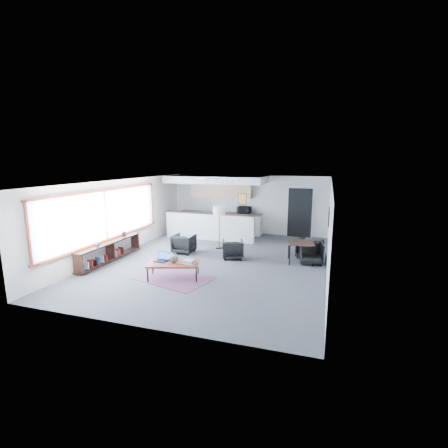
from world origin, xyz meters
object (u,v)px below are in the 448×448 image
(book_stack, at_px, (189,262))
(floor_lamp, at_px, (219,212))
(armchair_right, at_px, (233,248))
(dining_table, at_px, (301,244))
(armchair_left, at_px, (184,243))
(ceramic_pot, at_px, (173,258))
(dining_chair_far, at_px, (310,249))
(coffee_table, at_px, (174,263))
(laptop, at_px, (162,258))
(dining_chair_near, at_px, (311,254))
(microwave, at_px, (244,209))

(book_stack, xyz_separation_m, floor_lamp, (-0.25, 3.33, 0.89))
(armchair_right, bearing_deg, dining_table, 166.82)
(armchair_left, bearing_deg, ceramic_pot, 108.94)
(armchair_right, relative_size, dining_chair_far, 1.09)
(book_stack, height_order, armchair_right, armchair_right)
(coffee_table, distance_m, ceramic_pot, 0.18)
(dining_table, bearing_deg, floor_lamp, 164.56)
(coffee_table, distance_m, dining_table, 4.12)
(laptop, distance_m, floor_lamp, 3.50)
(ceramic_pot, height_order, armchair_left, ceramic_pot)
(armchair_left, distance_m, dining_chair_far, 4.37)
(coffee_table, xyz_separation_m, armchair_right, (1.05, 2.30, -0.08))
(armchair_left, distance_m, floor_lamp, 1.73)
(book_stack, xyz_separation_m, armchair_left, (-1.26, 2.38, -0.14))
(dining_table, relative_size, dining_chair_far, 1.44)
(floor_lamp, bearing_deg, book_stack, -85.79)
(laptop, height_order, dining_table, laptop)
(dining_chair_far, bearing_deg, coffee_table, 60.70)
(laptop, distance_m, ceramic_pot, 0.38)
(floor_lamp, bearing_deg, dining_chair_far, -4.63)
(armchair_right, bearing_deg, dining_chair_far, 178.91)
(book_stack, relative_size, dining_table, 0.38)
(laptop, bearing_deg, armchair_left, 106.34)
(laptop, xyz_separation_m, dining_chair_far, (3.86, 3.08, -0.22))
(coffee_table, bearing_deg, dining_table, 19.76)
(book_stack, xyz_separation_m, dining_chair_near, (3.12, 2.53, -0.19))
(laptop, relative_size, armchair_left, 0.53)
(laptop, height_order, armchair_left, armchair_left)
(microwave, bearing_deg, ceramic_pot, -89.64)
(armchair_right, bearing_deg, floor_lamp, -71.27)
(book_stack, height_order, microwave, microwave)
(armchair_right, xyz_separation_m, dining_chair_far, (2.46, 0.80, -0.03))
(armchair_right, bearing_deg, coffee_table, 46.38)
(coffee_table, relative_size, laptop, 4.11)
(floor_lamp, relative_size, microwave, 2.80)
(dining_chair_near, distance_m, microwave, 4.67)
(dining_chair_near, relative_size, dining_chair_far, 1.00)
(laptop, distance_m, dining_chair_far, 4.94)
(coffee_table, bearing_deg, armchair_left, 90.20)
(dining_chair_near, xyz_separation_m, dining_chair_far, (-0.08, 0.53, -0.00))
(armchair_right, xyz_separation_m, dining_chair_near, (2.53, 0.27, -0.03))
(ceramic_pot, relative_size, dining_table, 0.30)
(coffee_table, relative_size, dining_table, 1.72)
(ceramic_pot, bearing_deg, dining_chair_far, 41.95)
(laptop, relative_size, dining_chair_far, 0.60)
(book_stack, bearing_deg, laptop, -179.35)
(floor_lamp, bearing_deg, dining_table, -15.44)
(armchair_left, bearing_deg, book_stack, 118.48)
(ceramic_pot, height_order, book_stack, ceramic_pot)
(ceramic_pot, relative_size, dining_chair_far, 0.43)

